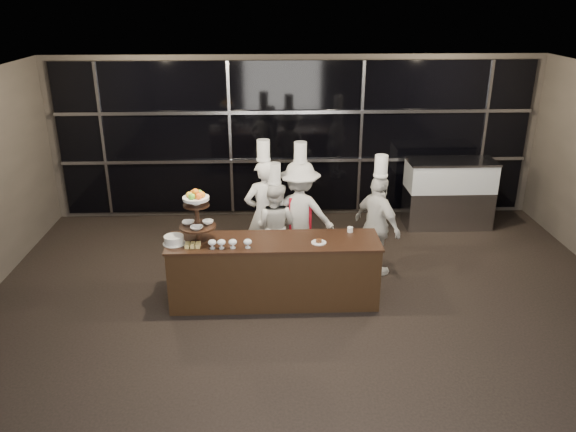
{
  "coord_description": "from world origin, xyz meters",
  "views": [
    {
      "loc": [
        -0.54,
        -5.16,
        3.99
      ],
      "look_at": [
        -0.26,
        1.97,
        1.15
      ],
      "focal_mm": 35.0,
      "sensor_mm": 36.0,
      "label": 1
    }
  ],
  "objects_px": {
    "display_case": "(449,190)",
    "buffet_counter": "(274,271)",
    "chef_a": "(264,213)",
    "layer_cake": "(174,240)",
    "chef_b": "(275,225)",
    "chef_c": "(300,213)",
    "chef_d": "(377,225)",
    "display_stand": "(197,212)"
  },
  "relations": [
    {
      "from": "display_case",
      "to": "chef_b",
      "type": "bearing_deg",
      "value": -153.29
    },
    {
      "from": "buffet_counter",
      "to": "chef_b",
      "type": "distance_m",
      "value": 1.06
    },
    {
      "from": "chef_a",
      "to": "chef_b",
      "type": "distance_m",
      "value": 0.24
    },
    {
      "from": "chef_b",
      "to": "chef_d",
      "type": "relative_size",
      "value": 0.91
    },
    {
      "from": "chef_c",
      "to": "chef_d",
      "type": "relative_size",
      "value": 1.06
    },
    {
      "from": "buffet_counter",
      "to": "chef_b",
      "type": "bearing_deg",
      "value": 88.58
    },
    {
      "from": "chef_b",
      "to": "display_case",
      "type": "bearing_deg",
      "value": 26.71
    },
    {
      "from": "display_case",
      "to": "chef_a",
      "type": "relative_size",
      "value": 0.77
    },
    {
      "from": "layer_cake",
      "to": "chef_a",
      "type": "relative_size",
      "value": 0.15
    },
    {
      "from": "buffet_counter",
      "to": "display_case",
      "type": "bearing_deg",
      "value": 39.39
    },
    {
      "from": "buffet_counter",
      "to": "chef_c",
      "type": "relative_size",
      "value": 1.44
    },
    {
      "from": "chef_b",
      "to": "chef_d",
      "type": "height_order",
      "value": "chef_d"
    },
    {
      "from": "chef_d",
      "to": "chef_c",
      "type": "bearing_deg",
      "value": 160.61
    },
    {
      "from": "display_stand",
      "to": "chef_c",
      "type": "xyz_separation_m",
      "value": [
        1.42,
        1.17,
        -0.49
      ]
    },
    {
      "from": "display_stand",
      "to": "buffet_counter",
      "type": "bearing_deg",
      "value": 0.01
    },
    {
      "from": "layer_cake",
      "to": "buffet_counter",
      "type": "bearing_deg",
      "value": 2.18
    },
    {
      "from": "buffet_counter",
      "to": "chef_d",
      "type": "xyz_separation_m",
      "value": [
        1.54,
        0.77,
        0.34
      ]
    },
    {
      "from": "buffet_counter",
      "to": "chef_a",
      "type": "xyz_separation_m",
      "value": [
        -0.13,
        1.11,
        0.42
      ]
    },
    {
      "from": "layer_cake",
      "to": "chef_b",
      "type": "relative_size",
      "value": 0.18
    },
    {
      "from": "chef_b",
      "to": "chef_c",
      "type": "height_order",
      "value": "chef_c"
    },
    {
      "from": "chef_a",
      "to": "display_stand",
      "type": "bearing_deg",
      "value": -128.09
    },
    {
      "from": "display_stand",
      "to": "display_case",
      "type": "relative_size",
      "value": 0.48
    },
    {
      "from": "layer_cake",
      "to": "chef_d",
      "type": "height_order",
      "value": "chef_d"
    },
    {
      "from": "buffet_counter",
      "to": "display_stand",
      "type": "height_order",
      "value": "display_stand"
    },
    {
      "from": "chef_b",
      "to": "chef_d",
      "type": "bearing_deg",
      "value": -9.7
    },
    {
      "from": "buffet_counter",
      "to": "layer_cake",
      "type": "bearing_deg",
      "value": -177.82
    },
    {
      "from": "chef_c",
      "to": "display_case",
      "type": "bearing_deg",
      "value": 27.67
    },
    {
      "from": "display_case",
      "to": "buffet_counter",
      "type": "bearing_deg",
      "value": -140.61
    },
    {
      "from": "display_stand",
      "to": "display_case",
      "type": "xyz_separation_m",
      "value": [
        4.2,
        2.63,
        -0.65
      ]
    },
    {
      "from": "display_case",
      "to": "chef_a",
      "type": "height_order",
      "value": "chef_a"
    },
    {
      "from": "layer_cake",
      "to": "chef_c",
      "type": "bearing_deg",
      "value": 35.13
    },
    {
      "from": "chef_c",
      "to": "chef_d",
      "type": "height_order",
      "value": "chef_c"
    },
    {
      "from": "display_stand",
      "to": "chef_c",
      "type": "relative_size",
      "value": 0.38
    },
    {
      "from": "layer_cake",
      "to": "chef_d",
      "type": "relative_size",
      "value": 0.16
    },
    {
      "from": "display_case",
      "to": "chef_d",
      "type": "xyz_separation_m",
      "value": [
        -1.66,
        -1.86,
        0.12
      ]
    },
    {
      "from": "chef_c",
      "to": "chef_b",
      "type": "bearing_deg",
      "value": -160.63
    },
    {
      "from": "buffet_counter",
      "to": "display_stand",
      "type": "relative_size",
      "value": 3.81
    },
    {
      "from": "buffet_counter",
      "to": "chef_b",
      "type": "xyz_separation_m",
      "value": [
        0.03,
        1.03,
        0.25
      ]
    },
    {
      "from": "display_case",
      "to": "layer_cake",
      "type": "bearing_deg",
      "value": -149.33
    },
    {
      "from": "buffet_counter",
      "to": "layer_cake",
      "type": "xyz_separation_m",
      "value": [
        -1.31,
        -0.05,
        0.51
      ]
    },
    {
      "from": "buffet_counter",
      "to": "display_stand",
      "type": "distance_m",
      "value": 1.33
    },
    {
      "from": "display_case",
      "to": "chef_c",
      "type": "height_order",
      "value": "chef_c"
    }
  ]
}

